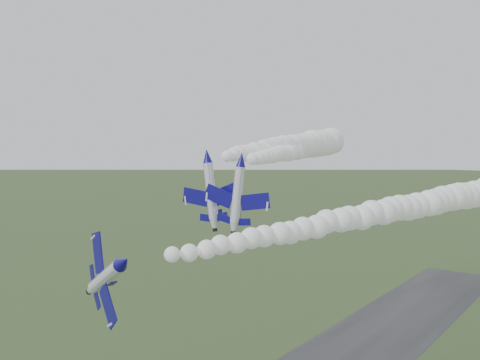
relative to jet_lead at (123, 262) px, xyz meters
name	(u,v)px	position (x,y,z in m)	size (l,w,h in m)	color
jet_lead	(123,262)	(0.00, 0.00, 0.00)	(6.72, 12.98, 9.73)	silver
smoke_trail_jet_lead	(366,216)	(12.19, 34.68, 2.13)	(4.79, 66.56, 4.79)	white
jet_pair_left	(207,156)	(-7.40, 22.65, 10.65)	(10.07, 12.12, 3.09)	silver
smoke_trail_jet_pair_left	(290,146)	(-10.36, 51.14, 11.96)	(5.95, 52.46, 5.95)	white
jet_pair_right	(241,159)	(-1.04, 22.41, 10.24)	(9.73, 11.39, 2.91)	silver
smoke_trail_jet_pair_right	(305,150)	(-11.93, 59.98, 11.26)	(4.56, 72.50, 4.56)	white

